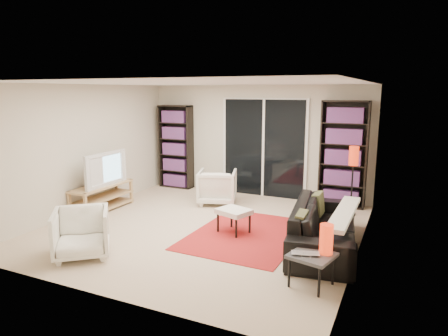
{
  "coord_description": "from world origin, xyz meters",
  "views": [
    {
      "loc": [
        3.03,
        -5.69,
        2.28
      ],
      "look_at": [
        0.25,
        0.3,
        1.0
      ],
      "focal_mm": 32.0,
      "sensor_mm": 36.0,
      "label": 1
    }
  ],
  "objects": [
    {
      "name": "armchair_front",
      "position": [
        -0.99,
        -1.75,
        0.34
      ],
      "size": [
        1.03,
        1.04,
        0.68
      ],
      "primitive_type": "imported",
      "rotation": [
        0.0,
        0.0,
        0.69
      ],
      "color": "white",
      "rests_on": "floor"
    },
    {
      "name": "tv_stand",
      "position": [
        -2.25,
        0.1,
        0.26
      ],
      "size": [
        0.44,
        1.37,
        0.5
      ],
      "color": "tan",
      "rests_on": "floor"
    },
    {
      "name": "sofa",
      "position": [
        2.01,
        0.01,
        0.33
      ],
      "size": [
        1.17,
        2.34,
        0.66
      ],
      "primitive_type": "imported",
      "rotation": [
        0.0,
        0.0,
        1.71
      ],
      "color": "black",
      "rests_on": "floor"
    },
    {
      "name": "wall_back",
      "position": [
        0.0,
        2.5,
        1.2
      ],
      "size": [
        5.0,
        0.02,
        2.4
      ],
      "primitive_type": "cube",
      "color": "beige",
      "rests_on": "ground"
    },
    {
      "name": "tv",
      "position": [
        -2.23,
        0.1,
        0.82
      ],
      "size": [
        0.16,
        1.11,
        0.64
      ],
      "primitive_type": "imported",
      "rotation": [
        0.0,
        0.0,
        1.58
      ],
      "color": "black",
      "rests_on": "tv_stand"
    },
    {
      "name": "wall_front",
      "position": [
        0.0,
        -2.5,
        1.2
      ],
      "size": [
        5.0,
        0.02,
        2.4
      ],
      "primitive_type": "cube",
      "color": "beige",
      "rests_on": "ground"
    },
    {
      "name": "bookshelf_left",
      "position": [
        -1.95,
        2.33,
        0.98
      ],
      "size": [
        0.8,
        0.3,
        1.95
      ],
      "color": "black",
      "rests_on": "ground"
    },
    {
      "name": "ottoman",
      "position": [
        0.56,
        0.0,
        0.34
      ],
      "size": [
        0.61,
        0.55,
        0.4
      ],
      "color": "white",
      "rests_on": "floor"
    },
    {
      "name": "rug",
      "position": [
        0.79,
        0.01,
        0.01
      ],
      "size": [
        1.69,
        2.26,
        0.01
      ],
      "primitive_type": "cube",
      "rotation": [
        0.0,
        0.0,
        -0.02
      ],
      "color": "#AD1E1E",
      "rests_on": "floor"
    },
    {
      "name": "side_table",
      "position": [
        2.12,
        -1.27,
        0.36
      ],
      "size": [
        0.57,
        0.57,
        0.4
      ],
      "color": "#3F4043",
      "rests_on": "floor"
    },
    {
      "name": "floor_lamp",
      "position": [
        2.16,
        1.81,
        0.97
      ],
      "size": [
        0.19,
        0.19,
        1.29
      ],
      "color": "black",
      "rests_on": "floor"
    },
    {
      "name": "bookshelf_right",
      "position": [
        1.9,
        2.33,
        1.05
      ],
      "size": [
        0.9,
        0.3,
        2.1
      ],
      "color": "black",
      "rests_on": "ground"
    },
    {
      "name": "wall_left",
      "position": [
        -2.5,
        0.0,
        1.2
      ],
      "size": [
        0.02,
        5.0,
        2.4
      ],
      "primitive_type": "cube",
      "color": "beige",
      "rests_on": "ground"
    },
    {
      "name": "table_lamp",
      "position": [
        2.26,
        -1.18,
        0.58
      ],
      "size": [
        0.16,
        0.16,
        0.36
      ],
      "primitive_type": "cylinder",
      "color": "red",
      "rests_on": "side_table"
    },
    {
      "name": "floor",
      "position": [
        0.0,
        0.0,
        0.0
      ],
      "size": [
        5.0,
        5.0,
        0.0
      ],
      "primitive_type": "plane",
      "color": "beige",
      "rests_on": "ground"
    },
    {
      "name": "armchair_back",
      "position": [
        -0.44,
        1.46,
        0.35
      ],
      "size": [
        0.95,
        0.97,
        0.7
      ],
      "primitive_type": "imported",
      "rotation": [
        0.0,
        0.0,
        3.47
      ],
      "color": "white",
      "rests_on": "floor"
    },
    {
      "name": "laptop",
      "position": [
        2.06,
        -1.37,
        0.41
      ],
      "size": [
        0.37,
        0.3,
        0.03
      ],
      "primitive_type": "imported",
      "rotation": [
        0.0,
        0.0,
        0.3
      ],
      "color": "silver",
      "rests_on": "side_table"
    },
    {
      "name": "wall_right",
      "position": [
        2.5,
        0.0,
        1.2
      ],
      "size": [
        0.02,
        5.0,
        2.4
      ],
      "primitive_type": "cube",
      "color": "beige",
      "rests_on": "ground"
    },
    {
      "name": "ceiling",
      "position": [
        0.0,
        0.0,
        2.4
      ],
      "size": [
        5.0,
        5.0,
        0.02
      ],
      "primitive_type": "cube",
      "color": "white",
      "rests_on": "wall_back"
    },
    {
      "name": "sliding_door",
      "position": [
        0.2,
        2.46,
        1.05
      ],
      "size": [
        1.92,
        0.08,
        2.16
      ],
      "color": "white",
      "rests_on": "ground"
    }
  ]
}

